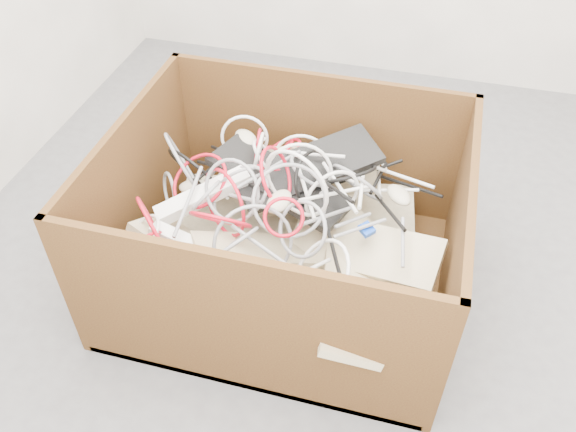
% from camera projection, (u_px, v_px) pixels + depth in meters
% --- Properties ---
extents(ground, '(3.00, 3.00, 0.00)m').
position_uv_depth(ground, '(341.00, 264.00, 2.29)').
color(ground, '#505053').
rests_on(ground, ground).
extents(cardboard_box, '(1.14, 0.95, 0.60)m').
position_uv_depth(cardboard_box, '(282.00, 249.00, 2.13)').
color(cardboard_box, '#391C0E').
rests_on(cardboard_box, ground).
extents(keyboard_pile, '(1.02, 0.89, 0.32)m').
position_uv_depth(keyboard_pile, '(295.00, 225.00, 2.03)').
color(keyboard_pile, tan).
rests_on(keyboard_pile, cardboard_box).
extents(mice_scatter, '(0.82, 0.64, 0.21)m').
position_uv_depth(mice_scatter, '(268.00, 196.00, 2.01)').
color(mice_scatter, beige).
rests_on(mice_scatter, keyboard_pile).
extents(power_strip_left, '(0.30, 0.25, 0.14)m').
position_uv_depth(power_strip_left, '(203.00, 195.00, 2.00)').
color(power_strip_left, white).
rests_on(power_strip_left, keyboard_pile).
extents(power_strip_right, '(0.27, 0.09, 0.09)m').
position_uv_depth(power_strip_right, '(189.00, 244.00, 1.92)').
color(power_strip_right, white).
rests_on(power_strip_right, keyboard_pile).
extents(vga_plug, '(0.06, 0.06, 0.03)m').
position_uv_depth(vga_plug, '(367.00, 229.00, 1.90)').
color(vga_plug, '#0B36B2').
rests_on(vga_plug, keyboard_pile).
extents(cable_tangle, '(1.03, 0.85, 0.49)m').
position_uv_depth(cable_tangle, '(257.00, 195.00, 1.97)').
color(cable_tangle, red).
rests_on(cable_tangle, keyboard_pile).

